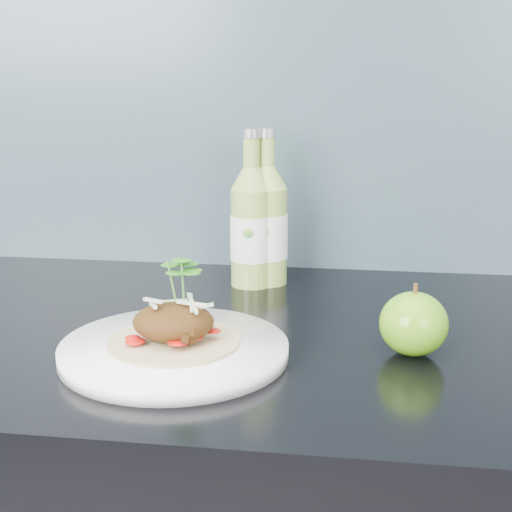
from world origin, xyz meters
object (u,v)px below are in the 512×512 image
at_px(cider_bottle_left, 252,227).
at_px(green_apple, 414,324).
at_px(dinner_plate, 174,350).
at_px(cider_bottle_right, 267,226).

bearing_deg(cider_bottle_left, green_apple, -66.22).
bearing_deg(dinner_plate, cider_bottle_left, 81.85).
distance_m(cider_bottle_left, cider_bottle_right, 0.02).
bearing_deg(cider_bottle_right, dinner_plate, -91.03).
bearing_deg(cider_bottle_right, green_apple, -42.44).
distance_m(dinner_plate, cider_bottle_right, 0.32).
xyz_separation_m(green_apple, cider_bottle_left, (-0.21, 0.24, 0.05)).
xyz_separation_m(dinner_plate, green_apple, (0.25, 0.04, 0.03)).
relative_size(cider_bottle_left, cider_bottle_right, 1.00).
xyz_separation_m(green_apple, cider_bottle_right, (-0.19, 0.25, 0.05)).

